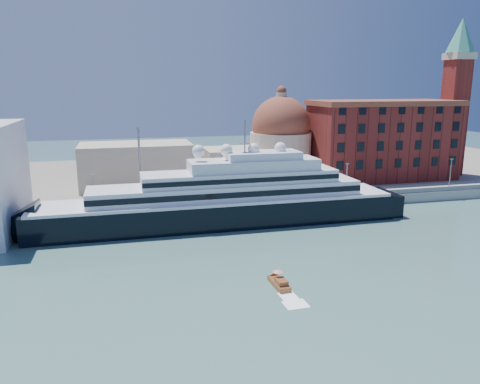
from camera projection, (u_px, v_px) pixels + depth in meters
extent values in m
plane|color=#3B6766|center=(270.00, 260.00, 80.94)|extent=(400.00, 400.00, 0.00)
cube|color=gray|center=(226.00, 205.00, 112.76)|extent=(180.00, 10.00, 2.50)
cube|color=slate|center=(198.00, 175.00, 151.54)|extent=(260.00, 72.00, 2.00)
cube|color=slate|center=(230.00, 202.00, 108.10)|extent=(180.00, 0.10, 1.20)
cube|color=black|center=(218.00, 215.00, 101.11)|extent=(77.97, 12.00, 6.50)
cone|color=black|center=(12.00, 229.00, 91.18)|extent=(10.00, 12.00, 12.00)
cube|color=black|center=(379.00, 204.00, 110.61)|extent=(6.00, 11.00, 6.00)
cube|color=white|center=(218.00, 199.00, 100.34)|extent=(75.98, 12.20, 0.60)
cube|color=white|center=(227.00, 190.00, 100.42)|extent=(57.98, 10.00, 3.00)
cube|color=black|center=(232.00, 195.00, 95.70)|extent=(57.98, 0.15, 1.20)
cube|color=white|center=(240.00, 177.00, 100.52)|extent=(41.99, 9.00, 2.60)
cube|color=white|center=(254.00, 165.00, 100.69)|extent=(27.99, 8.00, 2.40)
cube|color=white|center=(263.00, 155.00, 100.73)|extent=(15.99, 7.00, 1.60)
cylinder|color=slate|center=(245.00, 136.00, 98.83)|extent=(0.30, 0.30, 7.00)
sphere|color=white|center=(198.00, 151.00, 97.03)|extent=(2.60, 2.60, 2.60)
sphere|color=white|center=(226.00, 150.00, 98.48)|extent=(2.60, 2.60, 2.60)
sphere|color=white|center=(254.00, 149.00, 99.93)|extent=(2.60, 2.60, 2.60)
sphere|color=white|center=(280.00, 148.00, 101.39)|extent=(2.60, 2.60, 2.60)
cube|color=white|center=(71.00, 234.00, 93.14)|extent=(11.84, 6.45, 1.50)
cube|color=white|center=(80.00, 228.00, 92.87)|extent=(4.22, 3.21, 1.13)
cube|color=brown|center=(279.00, 284.00, 70.28)|extent=(2.04, 5.52, 0.91)
cube|color=brown|center=(281.00, 282.00, 69.26)|extent=(1.55, 2.33, 0.73)
cylinder|color=slate|center=(278.00, 276.00, 70.45)|extent=(0.05, 0.05, 1.45)
cone|color=red|center=(278.00, 271.00, 70.27)|extent=(1.63, 1.63, 0.36)
cube|color=maroon|center=(382.00, 142.00, 139.74)|extent=(42.00, 18.00, 22.00)
cube|color=brown|center=(385.00, 103.00, 137.18)|extent=(43.00, 19.00, 1.50)
cube|color=maroon|center=(453.00, 119.00, 144.11)|extent=(6.00, 6.00, 35.00)
cube|color=beige|center=(459.00, 56.00, 139.99)|extent=(7.00, 7.00, 2.00)
cone|color=teal|center=(462.00, 35.00, 138.65)|extent=(8.40, 8.40, 10.00)
cylinder|color=beige|center=(280.00, 156.00, 139.03)|extent=(18.00, 18.00, 14.00)
sphere|color=brown|center=(281.00, 126.00, 137.03)|extent=(17.00, 17.00, 17.00)
cylinder|color=beige|center=(281.00, 98.00, 135.24)|extent=(3.00, 3.00, 3.00)
cube|color=beige|center=(236.00, 166.00, 134.20)|extent=(18.00, 14.00, 10.00)
cube|color=beige|center=(136.00, 165.00, 129.08)|extent=(30.00, 16.00, 12.00)
cylinder|color=slate|center=(95.00, 194.00, 101.49)|extent=(0.24, 0.24, 8.00)
cube|color=slate|center=(93.00, 175.00, 100.58)|extent=(0.80, 0.30, 0.25)
cylinder|color=slate|center=(229.00, 187.00, 108.76)|extent=(0.24, 0.24, 8.00)
cube|color=slate|center=(229.00, 169.00, 107.85)|extent=(0.80, 0.30, 0.25)
cylinder|color=slate|center=(346.00, 180.00, 116.03)|extent=(0.24, 0.24, 8.00)
cube|color=slate|center=(347.00, 164.00, 115.12)|extent=(0.80, 0.30, 0.25)
cylinder|color=slate|center=(450.00, 175.00, 123.30)|extent=(0.24, 0.24, 8.00)
cube|color=slate|center=(452.00, 159.00, 122.39)|extent=(0.80, 0.30, 0.25)
cylinder|color=slate|center=(140.00, 168.00, 104.69)|extent=(0.50, 0.50, 18.00)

